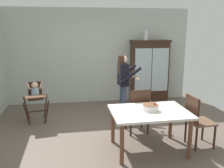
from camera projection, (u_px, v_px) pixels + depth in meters
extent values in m
plane|color=#66564C|center=(114.00, 138.00, 4.98)|extent=(6.24, 6.24, 0.00)
cube|color=beige|center=(98.00, 56.00, 7.21)|extent=(5.32, 0.06, 2.70)
cube|color=#382116|center=(149.00, 72.00, 7.30)|extent=(1.06, 0.42, 1.77)
cube|color=#382116|center=(150.00, 41.00, 7.10)|extent=(1.12, 0.48, 0.04)
cube|color=silver|center=(143.00, 70.00, 7.03)|extent=(0.48, 0.01, 1.24)
cube|color=silver|center=(160.00, 70.00, 7.12)|extent=(0.48, 0.01, 1.24)
cube|color=#382116|center=(149.00, 69.00, 7.28)|extent=(0.98, 0.36, 0.02)
cylinder|color=white|center=(146.00, 36.00, 7.05)|extent=(0.13, 0.13, 0.22)
cylinder|color=white|center=(146.00, 31.00, 7.02)|extent=(0.07, 0.07, 0.05)
cylinder|color=#382116|center=(27.00, 114.00, 5.53)|extent=(0.12, 0.15, 0.56)
cylinder|color=#382116|center=(47.00, 112.00, 5.66)|extent=(0.15, 0.12, 0.56)
cylinder|color=#382116|center=(27.00, 108.00, 5.93)|extent=(0.15, 0.12, 0.56)
cylinder|color=#382116|center=(46.00, 106.00, 6.07)|extent=(0.12, 0.15, 0.56)
cube|color=#382116|center=(37.00, 111.00, 5.80)|extent=(0.42, 0.11, 0.02)
cube|color=#382116|center=(36.00, 98.00, 5.73)|extent=(0.39, 0.39, 0.02)
cube|color=#382116|center=(35.00, 89.00, 5.83)|extent=(0.31, 0.08, 0.34)
cube|color=brown|center=(36.00, 97.00, 5.46)|extent=(0.47, 0.31, 0.02)
cylinder|color=#9EBCD1|center=(35.00, 93.00, 5.72)|extent=(0.17, 0.17, 0.22)
sphere|color=beige|center=(35.00, 85.00, 5.68)|extent=(0.15, 0.15, 0.15)
cylinder|color=beige|center=(28.00, 86.00, 5.64)|extent=(0.10, 0.06, 0.17)
cylinder|color=beige|center=(41.00, 85.00, 5.73)|extent=(0.10, 0.06, 0.17)
cylinder|color=#3D4C6B|center=(124.00, 103.00, 5.92)|extent=(0.11, 0.11, 0.82)
cylinder|color=#3D4C6B|center=(122.00, 101.00, 6.08)|extent=(0.11, 0.11, 0.82)
cube|color=black|center=(123.00, 74.00, 5.85)|extent=(0.22, 0.37, 0.52)
cube|color=white|center=(127.00, 74.00, 5.88)|extent=(0.01, 0.06, 0.49)
sphere|color=beige|center=(123.00, 60.00, 5.78)|extent=(0.19, 0.19, 0.19)
cube|color=#382319|center=(121.00, 65.00, 5.79)|extent=(0.11, 0.20, 0.44)
cylinder|color=black|center=(131.00, 75.00, 5.69)|extent=(0.49, 0.09, 0.37)
sphere|color=beige|center=(138.00, 79.00, 5.75)|extent=(0.08, 0.08, 0.08)
cylinder|color=black|center=(127.00, 72.00, 6.07)|extent=(0.49, 0.09, 0.37)
sphere|color=beige|center=(133.00, 76.00, 6.13)|extent=(0.08, 0.08, 0.08)
cube|color=silver|center=(150.00, 112.00, 4.35)|extent=(1.35, 0.99, 0.04)
cylinder|color=brown|center=(122.00, 144.00, 3.95)|extent=(0.07, 0.07, 0.70)
cylinder|color=brown|center=(190.00, 139.00, 4.15)|extent=(0.07, 0.07, 0.70)
cylinder|color=brown|center=(113.00, 125.00, 4.73)|extent=(0.07, 0.07, 0.70)
cylinder|color=brown|center=(171.00, 121.00, 4.92)|extent=(0.07, 0.07, 0.70)
cylinder|color=white|center=(150.00, 108.00, 4.36)|extent=(0.28, 0.28, 0.10)
cylinder|color=brown|center=(151.00, 105.00, 4.35)|extent=(0.27, 0.27, 0.01)
cylinder|color=#F2E5CC|center=(151.00, 103.00, 4.34)|extent=(0.01, 0.01, 0.06)
cone|color=yellow|center=(151.00, 101.00, 4.33)|extent=(0.02, 0.02, 0.02)
sphere|color=red|center=(155.00, 104.00, 4.32)|extent=(0.04, 0.04, 0.04)
cylinder|color=#382116|center=(142.00, 118.00, 5.46)|extent=(0.04, 0.04, 0.45)
cylinder|color=#382116|center=(126.00, 119.00, 5.38)|extent=(0.04, 0.04, 0.45)
cylinder|color=#382116|center=(148.00, 124.00, 5.11)|extent=(0.04, 0.04, 0.45)
cylinder|color=#382116|center=(131.00, 126.00, 5.03)|extent=(0.04, 0.04, 0.45)
cube|color=brown|center=(137.00, 111.00, 5.19)|extent=(0.47, 0.47, 0.03)
cube|color=#382116|center=(140.00, 102.00, 4.94)|extent=(0.42, 0.07, 0.48)
cylinder|color=#382116|center=(149.00, 101.00, 4.99)|extent=(0.03, 0.03, 0.48)
cylinder|color=#382116|center=(131.00, 102.00, 4.90)|extent=(0.03, 0.03, 0.48)
cylinder|color=#382116|center=(215.00, 137.00, 4.50)|extent=(0.04, 0.04, 0.45)
cylinder|color=#382116|center=(203.00, 129.00, 4.85)|extent=(0.04, 0.04, 0.45)
cylinder|color=#382116|center=(196.00, 139.00, 4.42)|extent=(0.04, 0.04, 0.45)
cylinder|color=#382116|center=(186.00, 131.00, 4.77)|extent=(0.04, 0.04, 0.45)
cube|color=brown|center=(201.00, 122.00, 4.58)|extent=(0.47, 0.47, 0.03)
cube|color=#382116|center=(192.00, 110.00, 4.48)|extent=(0.07, 0.42, 0.48)
cylinder|color=#382116|center=(198.00, 113.00, 4.30)|extent=(0.03, 0.03, 0.48)
cylinder|color=#382116|center=(186.00, 106.00, 4.66)|extent=(0.03, 0.03, 0.48)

